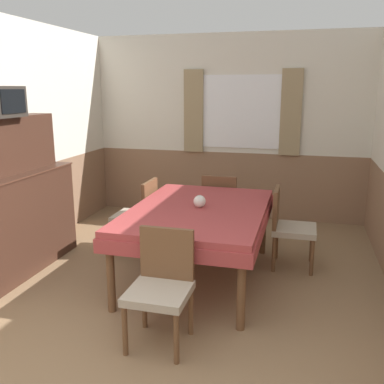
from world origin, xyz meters
The scene contains 10 objects.
wall_back centered at (0.01, 4.62, 1.31)m, with size 4.31×0.10×2.60m.
wall_left centered at (-1.98, 2.30, 1.30)m, with size 0.05×5.00×2.60m.
dining_table centered at (0.14, 2.38, 0.63)m, with size 1.29×1.86×0.73m.
chair_head_near centered at (0.14, 1.26, 0.46)m, with size 0.44×0.44×0.84m.
chair_left_far centered at (-0.70, 2.92, 0.46)m, with size 0.44×0.44×0.84m.
chair_right_far centered at (0.98, 2.92, 0.46)m, with size 0.44×0.44×0.84m.
chair_head_window centered at (0.14, 3.51, 0.46)m, with size 0.44×0.44×0.84m.
sideboard centered at (-1.72, 2.09, 0.69)m, with size 0.46×1.52×1.59m.
tv centered at (-1.70, 2.02, 1.73)m, with size 0.29×0.42×0.29m.
vase centered at (0.14, 2.39, 0.79)m, with size 0.12×0.12×0.12m.
Camera 1 is at (1.10, -1.48, 1.86)m, focal length 40.00 mm.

